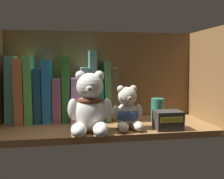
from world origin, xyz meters
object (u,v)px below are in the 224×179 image
book_9 (92,86)px  book_12 (113,93)px  book_0 (12,89)px  small_product_box (168,120)px  book_8 (84,94)px  teddy_bear_smaller (127,112)px  book_11 (106,90)px  book_1 (22,90)px  book_4 (48,91)px  book_6 (66,89)px  book_3 (39,95)px  teddy_bear_larger (90,106)px  book_10 (99,98)px  book_2 (31,89)px  book_5 (57,99)px  pillar_candle (157,110)px  book_7 (75,99)px

book_9 → book_12: (7.60, 0.00, -2.96)cm
book_0 → small_product_box: 53.37cm
book_8 → small_product_box: 31.33cm
book_9 → teddy_bear_smaller: (9.65, -15.27, -7.01)cm
book_11 → teddy_bear_smaller: (4.75, -15.27, -5.17)cm
book_1 → book_4: 8.75cm
small_product_box → book_1: bearing=158.5°
small_product_box → book_6: bearing=149.7°
book_3 → book_6: book_6 is taller
book_3 → teddy_bear_larger: 24.29cm
book_10 → book_11: 3.69cm
book_1 → teddy_bear_smaller: size_ratio=1.63×
book_12 → small_product_box: 23.98cm
book_6 → book_12: 17.04cm
book_11 → book_8: bearing=180.0°
teddy_bear_larger → teddy_bear_smaller: bearing=11.5°
book_12 → book_2: bearing=180.0°
book_10 → book_0: bearing=180.0°
book_0 → book_1: bearing=0.0°
book_6 → book_12: (16.94, 0.00, -1.83)cm
book_5 → teddy_bear_larger: size_ratio=0.83×
book_2 → small_product_box: (43.32, -18.19, -8.53)cm
pillar_candle → teddy_bear_larger: bearing=-158.3°
book_10 → teddy_bear_smaller: 16.98cm
book_9 → book_10: 5.37cm
book_0 → book_5: (15.20, 0.00, -3.87)cm
book_2 → small_product_box: size_ratio=2.74×
book_12 → book_8: bearing=180.0°
book_8 → teddy_bear_larger: size_ratio=1.04×
book_0 → book_5: 15.68cm
book_4 → book_11: size_ratio=1.01×
book_5 → small_product_box: size_ratio=1.81×
book_6 → book_2: bearing=180.0°
book_3 → teddy_bear_smaller: size_ratio=1.36×
book_11 → book_9: bearing=180.0°
book_0 → book_8: bearing=0.0°
teddy_bear_larger → book_12: bearing=61.2°
book_2 → book_5: (9.08, 0.00, -3.88)cm
book_3 → book_4: book_4 is taller
book_7 → teddy_bear_larger: teddy_bear_larger is taller
book_0 → book_7: (21.57, 0.00, -3.75)cm
book_10 → book_12: bearing=0.0°
book_8 → teddy_bear_smaller: bearing=-50.7°
book_9 → book_11: size_ratio=1.18×
book_0 → book_8: (24.79, 0.00, -1.96)cm
book_1 → book_11: bearing=0.0°
book_4 → book_9: size_ratio=0.86×
book_3 → book_4: (3.07, 0.00, 1.43)cm
book_2 → book_12: (29.11, 0.00, -2.03)cm
book_0 → book_9: bearing=0.0°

